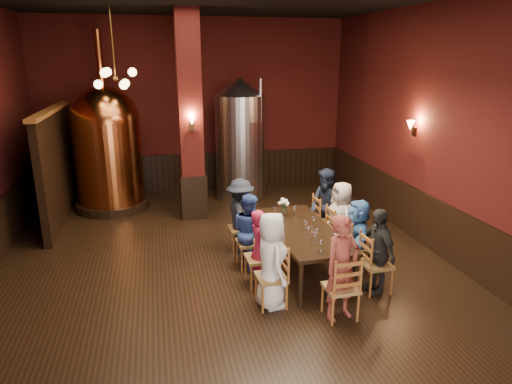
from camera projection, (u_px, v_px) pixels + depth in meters
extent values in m
plane|color=black|center=(226.00, 267.00, 7.98)|extent=(10.00, 10.00, 0.00)
cube|color=#43110E|center=(195.00, 107.00, 12.01)|extent=(8.00, 0.02, 4.50)
cube|color=#43110E|center=(350.00, 290.00, 2.66)|extent=(8.00, 0.02, 4.50)
cube|color=#43110E|center=(444.00, 131.00, 8.16)|extent=(0.02, 10.00, 4.50)
cube|color=black|center=(431.00, 223.00, 8.66)|extent=(0.08, 9.90, 1.00)
cube|color=black|center=(198.00, 172.00, 12.48)|extent=(7.90, 0.08, 1.00)
cube|color=#43110E|center=(190.00, 118.00, 9.89)|extent=(0.58, 0.58, 4.50)
cube|color=black|center=(58.00, 168.00, 9.97)|extent=(0.22, 3.50, 2.40)
cube|color=black|center=(303.00, 230.00, 7.71)|extent=(1.09, 2.44, 0.06)
cylinder|color=black|center=(301.00, 285.00, 6.65)|extent=(0.07, 0.07, 0.69)
cylinder|color=black|center=(356.00, 278.00, 6.87)|extent=(0.07, 0.07, 0.69)
cylinder|color=black|center=(260.00, 229.00, 8.77)|extent=(0.07, 0.07, 0.69)
cylinder|color=black|center=(303.00, 225.00, 8.98)|extent=(0.07, 0.07, 0.69)
imported|color=white|center=(271.00, 260.00, 6.57)|extent=(0.51, 0.74, 1.45)
imported|color=#A41C40|center=(259.00, 248.00, 7.22)|extent=(0.34, 0.49, 1.26)
imported|color=#2B4792|center=(249.00, 231.00, 7.82)|extent=(0.53, 0.72, 1.33)
imported|color=black|center=(241.00, 216.00, 8.43)|extent=(0.59, 0.95, 1.41)
imported|color=black|center=(377.00, 251.00, 7.00)|extent=(0.43, 0.84, 1.36)
imported|color=#3B6FB2|center=(357.00, 236.00, 7.63)|extent=(0.65, 1.26, 1.30)
imported|color=#B5AAA0|center=(341.00, 220.00, 8.22)|extent=(0.51, 0.73, 1.42)
imported|color=#1A2234|center=(326.00, 207.00, 8.83)|extent=(0.59, 0.80, 1.48)
imported|color=brown|center=(342.00, 268.00, 6.26)|extent=(0.63, 0.51, 1.52)
cylinder|color=black|center=(113.00, 204.00, 11.08)|extent=(1.74, 1.74, 0.19)
cylinder|color=#B35A29|center=(109.00, 161.00, 10.77)|extent=(1.96, 1.96, 1.93)
sphere|color=#B35A29|center=(105.00, 120.00, 10.49)|extent=(1.54, 1.54, 1.54)
cylinder|color=#B35A29|center=(99.00, 59.00, 10.10)|extent=(0.15, 0.15, 1.25)
cylinder|color=#B2B2B7|center=(241.00, 148.00, 11.51)|extent=(1.31, 1.31, 2.62)
cone|color=#B2B2B7|center=(240.00, 86.00, 11.07)|extent=(1.26, 1.26, 0.42)
cylinder|color=#B2B2B7|center=(260.00, 140.00, 11.12)|extent=(0.08, 0.08, 2.93)
cylinder|color=white|center=(284.00, 212.00, 8.26)|extent=(0.10, 0.10, 0.18)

